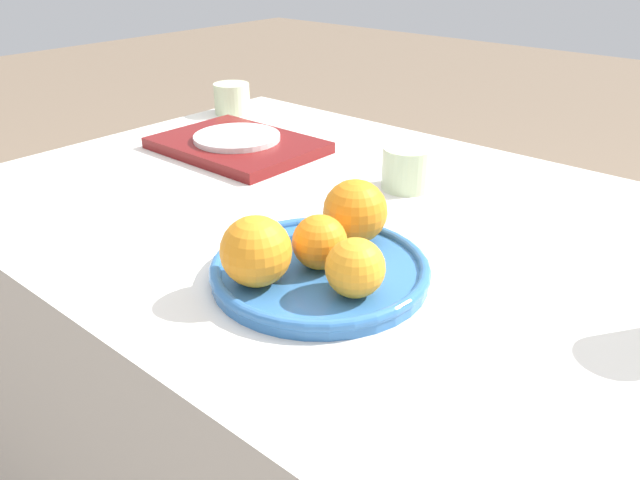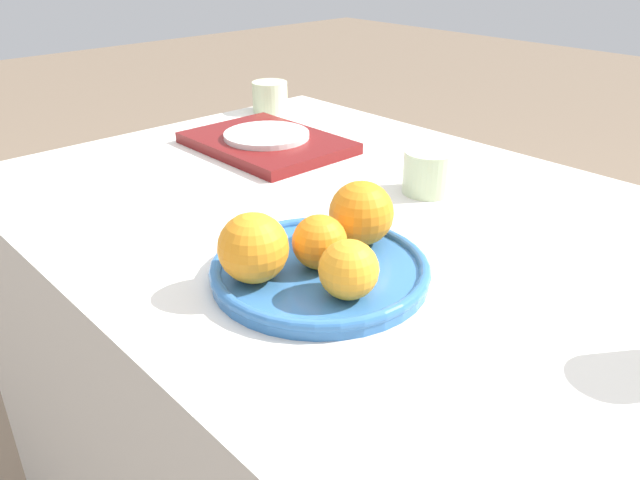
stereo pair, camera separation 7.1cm
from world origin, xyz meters
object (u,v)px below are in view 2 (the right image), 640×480
(serving_tray, at_px, (267,143))
(side_plate, at_px, (267,135))
(orange_2, at_px, (361,213))
(cup_1, at_px, (429,172))
(orange_0, at_px, (320,242))
(fruit_platter, at_px, (320,270))
(orange_1, at_px, (349,270))
(orange_3, at_px, (253,248))
(cup_0, at_px, (270,97))

(serving_tray, distance_m, side_plate, 0.02)
(serving_tray, bearing_deg, side_plate, 90.00)
(orange_2, xyz_separation_m, cup_1, (-0.07, 0.22, -0.02))
(orange_0, relative_size, orange_2, 0.80)
(cup_1, bearing_deg, side_plate, -171.95)
(fruit_platter, bearing_deg, side_plate, 148.74)
(orange_2, height_order, cup_1, orange_2)
(fruit_platter, relative_size, side_plate, 1.63)
(orange_0, bearing_deg, orange_1, -17.67)
(fruit_platter, relative_size, orange_1, 3.98)
(orange_3, bearing_deg, serving_tray, 140.05)
(orange_1, height_order, cup_1, orange_1)
(fruit_platter, xyz_separation_m, orange_3, (-0.03, -0.07, 0.04))
(orange_0, distance_m, orange_3, 0.08)
(fruit_platter, bearing_deg, orange_2, 98.01)
(fruit_platter, bearing_deg, cup_1, 105.14)
(fruit_platter, distance_m, cup_1, 0.31)
(orange_2, distance_m, cup_1, 0.24)
(orange_0, bearing_deg, fruit_platter, 47.68)
(orange_2, distance_m, serving_tray, 0.45)
(orange_3, bearing_deg, side_plate, 140.05)
(orange_3, bearing_deg, cup_1, 98.14)
(cup_0, distance_m, cup_1, 0.55)
(orange_2, xyz_separation_m, side_plate, (-0.41, 0.18, -0.03))
(cup_0, bearing_deg, fruit_platter, -34.35)
(orange_0, bearing_deg, serving_tray, 148.69)
(cup_0, bearing_deg, orange_3, -40.01)
(orange_0, xyz_separation_m, orange_3, (-0.03, -0.07, 0.01))
(orange_0, xyz_separation_m, serving_tray, (-0.42, 0.26, -0.04))
(serving_tray, relative_size, cup_1, 3.69)
(fruit_platter, distance_m, serving_tray, 0.49)
(orange_1, bearing_deg, orange_3, -151.92)
(side_plate, bearing_deg, orange_1, -29.59)
(orange_1, distance_m, side_plate, 0.56)
(fruit_platter, relative_size, cup_1, 3.27)
(orange_0, relative_size, orange_1, 0.99)
(serving_tray, bearing_deg, cup_1, 8.05)
(orange_1, height_order, orange_3, orange_3)
(orange_2, distance_m, side_plate, 0.45)
(orange_1, bearing_deg, side_plate, 150.41)
(orange_0, height_order, side_plate, orange_0)
(side_plate, bearing_deg, fruit_platter, -31.26)
(orange_0, bearing_deg, cup_0, 145.62)
(orange_1, height_order, side_plate, orange_1)
(fruit_platter, bearing_deg, orange_3, -111.01)
(orange_3, xyz_separation_m, serving_tray, (-0.39, 0.33, -0.05))
(orange_3, height_order, cup_1, orange_3)
(orange_3, distance_m, cup_0, 0.77)
(side_plate, height_order, cup_0, cup_0)
(cup_1, bearing_deg, orange_1, -65.25)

